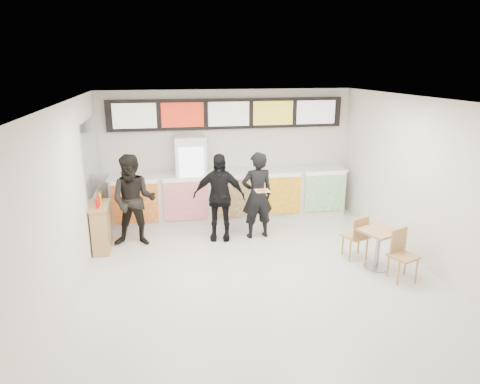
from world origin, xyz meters
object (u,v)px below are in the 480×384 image
object	(u,v)px
customer_main	(257,195)
customer_left	(134,201)
service_counter	(231,195)
customer_mid	(219,197)
cafe_table	(378,242)
drinks_fridge	(191,179)
condiment_ledge	(101,227)

from	to	relation	value
customer_main	customer_left	world-z (taller)	customer_left
service_counter	customer_main	distance (m)	1.36
customer_left	customer_mid	xyz separation A→B (m)	(1.71, -0.00, -0.02)
customer_left	cafe_table	size ratio (longest dim) A/B	1.23
service_counter	drinks_fridge	world-z (taller)	drinks_fridge
customer_mid	cafe_table	world-z (taller)	customer_mid
customer_left	customer_mid	size ratio (longest dim) A/B	1.02
drinks_fridge	customer_left	world-z (taller)	drinks_fridge
customer_main	service_counter	bearing A→B (deg)	-80.49
service_counter	customer_main	xyz separation A→B (m)	(0.33, -1.27, 0.35)
drinks_fridge	service_counter	bearing A→B (deg)	-0.99
cafe_table	customer_main	bearing A→B (deg)	112.36
customer_main	cafe_table	size ratio (longest dim) A/B	1.21
service_counter	drinks_fridge	xyz separation A→B (m)	(-0.93, 0.02, 0.43)
customer_main	condiment_ledge	world-z (taller)	customer_main
service_counter	customer_mid	size ratio (longest dim) A/B	3.03
customer_mid	cafe_table	xyz separation A→B (m)	(2.58, -1.92, -0.41)
customer_main	cafe_table	bearing A→B (deg)	128.57
service_counter	condiment_ledge	xyz separation A→B (m)	(-2.82, -1.34, -0.10)
customer_main	condiment_ledge	distance (m)	3.19
drinks_fridge	customer_main	xyz separation A→B (m)	(1.27, -1.29, -0.08)
cafe_table	condiment_ledge	size ratio (longest dim) A/B	1.37
customer_main	customer_mid	distance (m)	0.80
drinks_fridge	cafe_table	xyz separation A→B (m)	(3.06, -3.15, -0.50)
drinks_fridge	cafe_table	size ratio (longest dim) A/B	1.31
service_counter	drinks_fridge	size ratio (longest dim) A/B	2.78
customer_left	cafe_table	bearing A→B (deg)	-15.75
cafe_table	condiment_ledge	bearing A→B (deg)	138.60
customer_left	customer_mid	distance (m)	1.71
customer_mid	customer_main	bearing A→B (deg)	8.99
customer_left	cafe_table	xyz separation A→B (m)	(4.30, -1.92, -0.43)
service_counter	cafe_table	world-z (taller)	service_counter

